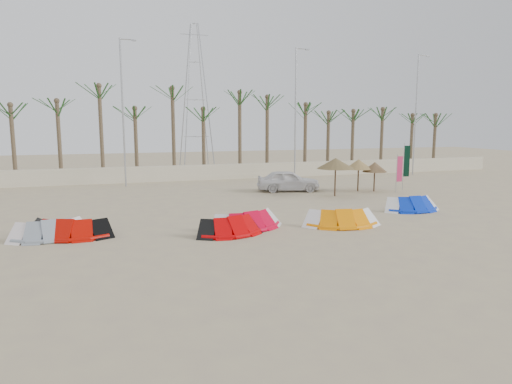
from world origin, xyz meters
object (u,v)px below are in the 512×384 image
object	(u,v)px
kite_red_mid	(231,224)
parasol_right	(359,164)
kite_red_left	(68,226)
parasol_mid	(375,167)
kite_grey	(51,228)
kite_red_right	(246,219)
kite_blue	(409,203)
car	(288,181)
kite_orange	(339,216)
parasol_left	(336,163)

from	to	relation	value
kite_red_mid	parasol_right	xyz separation A→B (m)	(11.82, 9.35, 1.50)
kite_red_left	parasol_mid	world-z (taller)	parasol_mid
kite_grey	kite_red_left	distance (m)	0.68
kite_red_right	kite_red_left	bearing A→B (deg)	174.16
kite_grey	parasol_right	size ratio (longest dim) A/B	1.48
parasol_mid	kite_red_left	bearing A→B (deg)	-159.67
kite_blue	kite_grey	bearing A→B (deg)	-178.14
car	kite_orange	bearing A→B (deg)	-175.15
parasol_left	parasol_right	bearing A→B (deg)	30.24
parasol_left	parasol_mid	bearing A→B (deg)	16.52
kite_red_right	car	xyz separation A→B (m)	(6.12, 10.01, 0.34)
kite_red_left	car	size ratio (longest dim) A/B	0.90
parasol_left	parasol_mid	size ratio (longest dim) A/B	1.21
kite_blue	car	world-z (taller)	car
kite_grey	kite_orange	world-z (taller)	same
car	kite_red_left	bearing A→B (deg)	137.66
car	kite_blue	bearing A→B (deg)	-142.43
kite_red_mid	kite_orange	bearing A→B (deg)	0.11
kite_blue	parasol_right	distance (m)	7.41
kite_orange	car	size ratio (longest dim) A/B	0.84
kite_orange	parasol_mid	distance (m)	11.74
kite_red_mid	kite_blue	distance (m)	11.07
kite_red_left	kite_blue	size ratio (longest dim) A/B	1.22
kite_blue	parasol_right	size ratio (longest dim) A/B	1.42
kite_red_right	parasol_left	xyz separation A→B (m)	(8.24, 6.99, 1.76)
kite_grey	parasol_left	distance (m)	17.89
parasol_left	parasol_right	xyz separation A→B (m)	(2.62, 1.53, -0.26)
kite_red_mid	kite_orange	xyz separation A→B (m)	(5.32, 0.01, 0.00)
kite_grey	parasol_left	xyz separation A→B (m)	(16.66, 6.26, 1.76)
kite_red_left	kite_red_mid	xyz separation A→B (m)	(6.79, -1.63, -0.00)
kite_orange	parasol_mid	size ratio (longest dim) A/B	1.78
kite_red_left	kite_orange	distance (m)	12.22
kite_grey	parasol_right	distance (m)	20.85
kite_grey	car	bearing A→B (deg)	32.56
kite_red_mid	parasol_mid	bearing A→B (deg)	34.70
kite_red_mid	kite_red_right	size ratio (longest dim) A/B	0.93
kite_red_left	kite_orange	xyz separation A→B (m)	(12.11, -1.62, -0.00)
kite_grey	parasol_left	world-z (taller)	parasol_left
kite_blue	kite_red_mid	bearing A→B (deg)	-168.77
parasol_mid	car	size ratio (longest dim) A/B	0.47
kite_grey	kite_red_mid	xyz separation A→B (m)	(7.47, -1.56, 0.00)
kite_red_right	parasol_left	size ratio (longest dim) A/B	1.49
parasol_right	kite_grey	bearing A→B (deg)	-158.01
kite_grey	kite_red_mid	distance (m)	7.63
parasol_left	parasol_mid	world-z (taller)	parasol_left
kite_grey	parasol_left	bearing A→B (deg)	20.59
kite_orange	kite_red_mid	bearing A→B (deg)	-179.89
parasol_left	parasol_mid	distance (m)	3.85
kite_blue	car	size ratio (longest dim) A/B	0.73
kite_orange	parasol_left	bearing A→B (deg)	63.63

